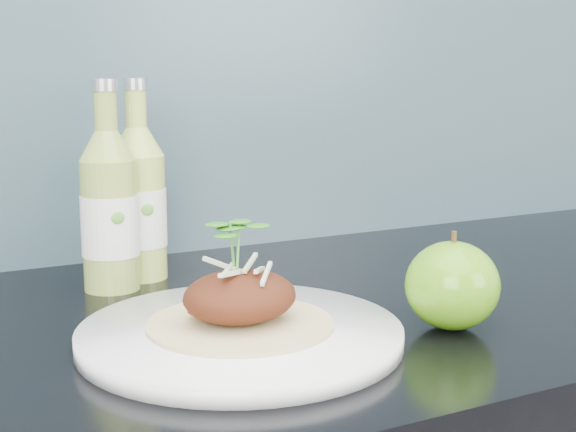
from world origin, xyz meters
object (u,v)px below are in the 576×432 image
dinner_plate (240,334)px  cider_bottle_right (139,204)px  cider_bottle_left (110,211)px  green_apple (452,285)px

dinner_plate → cider_bottle_right: cider_bottle_right is taller
dinner_plate → cider_bottle_right: bearing=91.8°
cider_bottle_left → cider_bottle_right: bearing=56.6°
green_apple → cider_bottle_left: 0.38m
green_apple → cider_bottle_left: (-0.25, 0.29, 0.05)m
green_apple → cider_bottle_left: size_ratio=0.45×
green_apple → cider_bottle_right: bearing=122.4°
dinner_plate → cider_bottle_left: 0.25m
green_apple → dinner_plate: bearing=164.3°
cider_bottle_right → dinner_plate: bearing=-83.7°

